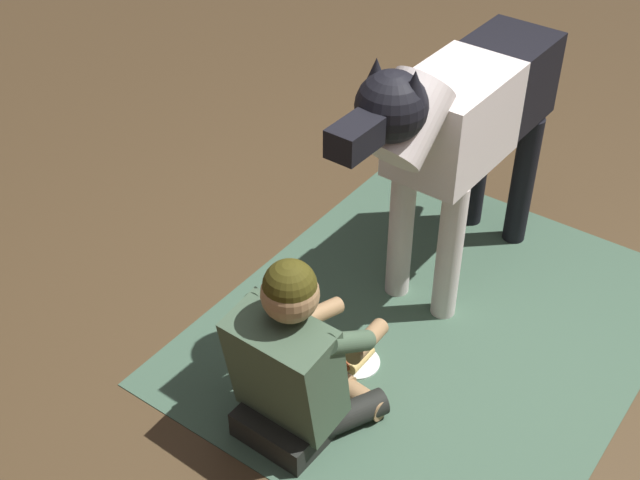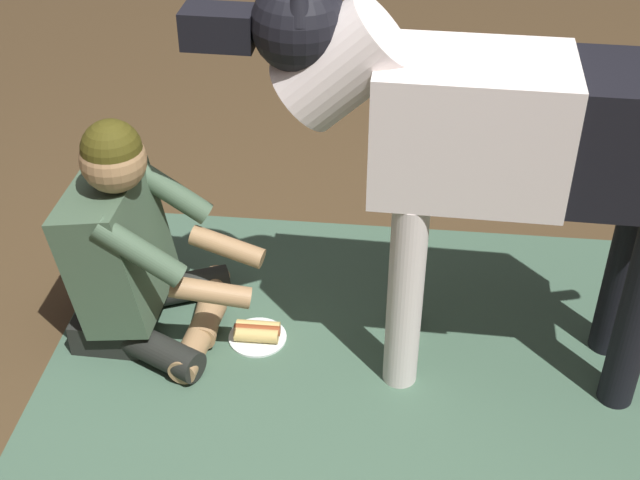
# 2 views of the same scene
# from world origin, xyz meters

# --- Properties ---
(ground_plane) EXTENTS (15.46, 15.46, 0.00)m
(ground_plane) POSITION_xyz_m (0.00, 0.00, 0.00)
(ground_plane) COLOR #473620
(area_rug) EXTENTS (2.14, 1.77, 0.01)m
(area_rug) POSITION_xyz_m (-0.17, -0.18, 0.00)
(area_rug) COLOR #3E5B47
(area_rug) RESTS_ON ground
(person_sitting_on_floor) EXTENTS (0.65, 0.58, 0.83)m
(person_sitting_on_floor) POSITION_xyz_m (0.62, -0.34, 0.34)
(person_sitting_on_floor) COLOR black
(person_sitting_on_floor) RESTS_ON ground
(large_dog) EXTENTS (1.67, 0.38, 1.33)m
(large_dog) POSITION_xyz_m (-0.51, -0.31, 0.86)
(large_dog) COLOR silver
(large_dog) RESTS_ON ground
(hot_dog_on_plate) EXTENTS (0.20, 0.20, 0.06)m
(hot_dog_on_plate) POSITION_xyz_m (0.21, -0.33, 0.03)
(hot_dog_on_plate) COLOR white
(hot_dog_on_plate) RESTS_ON ground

